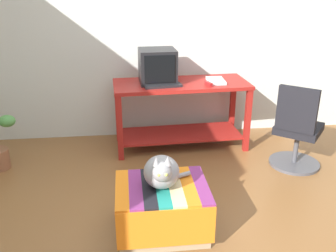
% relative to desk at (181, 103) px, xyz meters
% --- Properties ---
extents(ground_plane, '(14.00, 14.00, 0.00)m').
position_rel_desk_xyz_m(ground_plane, '(-0.31, -1.60, -0.52)').
color(ground_plane, brown).
extents(back_wall, '(8.00, 0.10, 2.60)m').
position_rel_desk_xyz_m(back_wall, '(-0.31, 0.45, 0.78)').
color(back_wall, silver).
rests_on(back_wall, ground_plane).
extents(desk, '(1.52, 0.67, 0.76)m').
position_rel_desk_xyz_m(desk, '(0.00, 0.00, 0.00)').
color(desk, maroon).
rests_on(desk, ground_plane).
extents(tv_monitor, '(0.41, 0.39, 0.37)m').
position_rel_desk_xyz_m(tv_monitor, '(-0.26, 0.02, 0.42)').
color(tv_monitor, black).
rests_on(tv_monitor, desk).
extents(keyboard, '(0.42, 0.20, 0.02)m').
position_rel_desk_xyz_m(keyboard, '(-0.22, -0.15, 0.25)').
color(keyboard, black).
rests_on(keyboard, desk).
extents(book, '(0.19, 0.29, 0.03)m').
position_rel_desk_xyz_m(book, '(0.39, -0.03, 0.26)').
color(book, white).
rests_on(book, desk).
extents(ottoman_with_blanket, '(0.70, 0.59, 0.39)m').
position_rel_desk_xyz_m(ottoman_with_blanket, '(-0.38, -1.57, -0.32)').
color(ottoman_with_blanket, tan).
rests_on(ottoman_with_blanket, ground_plane).
extents(cat, '(0.38, 0.36, 0.30)m').
position_rel_desk_xyz_m(cat, '(-0.38, -1.57, -0.00)').
color(cat, gray).
rests_on(cat, ottoman_with_blanket).
extents(office_chair, '(0.59, 0.59, 0.89)m').
position_rel_desk_xyz_m(office_chair, '(1.09, -0.67, -0.13)').
color(office_chair, '#4C4C51').
rests_on(office_chair, ground_plane).
extents(stapler, '(0.07, 0.12, 0.04)m').
position_rel_desk_xyz_m(stapler, '(0.27, -0.17, 0.26)').
color(stapler, '#A31E1E').
rests_on(stapler, desk).
extents(pen, '(0.14, 0.03, 0.01)m').
position_rel_desk_xyz_m(pen, '(0.40, 0.03, 0.25)').
color(pen, black).
rests_on(pen, desk).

